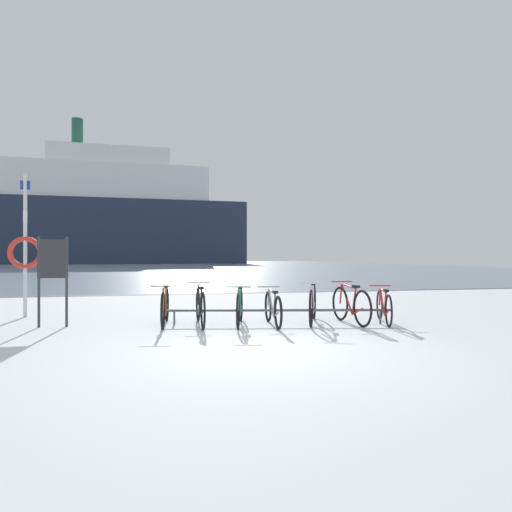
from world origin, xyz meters
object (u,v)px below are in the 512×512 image
(bicycle_5, at_px, (351,305))
(bicycle_6, at_px, (384,307))
(bicycle_1, at_px, (200,306))
(info_sign, at_px, (53,267))
(rescue_post, at_px, (25,249))
(ferry_ship, at_px, (116,216))
(bicycle_4, at_px, (313,304))
(bicycle_0, at_px, (165,307))
(bicycle_3, at_px, (273,308))
(bicycle_2, at_px, (240,307))

(bicycle_5, xyz_separation_m, bicycle_6, (0.66, -0.13, -0.03))
(bicycle_1, height_order, info_sign, info_sign)
(rescue_post, height_order, ferry_ship, ferry_ship)
(bicycle_4, xyz_separation_m, rescue_post, (-5.98, 2.21, 1.14))
(bicycle_4, bearing_deg, ferry_ship, 98.15)
(ferry_ship, bearing_deg, bicycle_5, -81.35)
(bicycle_6, height_order, rescue_post, rescue_post)
(bicycle_0, height_order, bicycle_3, bicycle_0)
(bicycle_2, relative_size, rescue_post, 0.51)
(ferry_ship, bearing_deg, bicycle_4, -81.85)
(bicycle_0, bearing_deg, bicycle_2, -11.72)
(rescue_post, bearing_deg, bicycle_4, -20.24)
(bicycle_5, relative_size, info_sign, 0.96)
(ferry_ship, bearing_deg, rescue_post, -86.06)
(rescue_post, bearing_deg, bicycle_3, -24.37)
(bicycle_4, bearing_deg, bicycle_3, -172.58)
(info_sign, distance_m, rescue_post, 1.92)
(info_sign, xyz_separation_m, ferry_ship, (-6.17, 77.75, 7.77))
(bicycle_5, height_order, rescue_post, rescue_post)
(rescue_post, bearing_deg, bicycle_5, -19.80)
(bicycle_4, bearing_deg, bicycle_5, -16.15)
(bicycle_4, bearing_deg, bicycle_1, 175.57)
(bicycle_2, height_order, bicycle_4, bicycle_4)
(bicycle_0, xyz_separation_m, bicycle_5, (3.67, -0.55, 0.01))
(bicycle_4, xyz_separation_m, info_sign, (-5.05, 0.57, 0.78))
(bicycle_3, height_order, rescue_post, rescue_post)
(bicycle_4, relative_size, info_sign, 0.97)
(bicycle_1, distance_m, bicycle_5, 3.02)
(bicycle_5, bearing_deg, bicycle_6, -11.33)
(bicycle_2, height_order, bicycle_5, bicycle_5)
(rescue_post, xyz_separation_m, ferry_ship, (-5.24, 76.11, 7.41))
(bicycle_1, distance_m, info_sign, 2.92)
(bicycle_4, xyz_separation_m, bicycle_5, (0.73, -0.21, -0.01))
(bicycle_0, height_order, info_sign, info_sign)
(bicycle_1, distance_m, ferry_ship, 79.12)
(bicycle_4, bearing_deg, bicycle_0, 173.37)
(bicycle_2, distance_m, bicycle_3, 0.65)
(bicycle_0, height_order, ferry_ship, ferry_ship)
(bicycle_0, distance_m, bicycle_6, 4.39)
(bicycle_3, bearing_deg, bicycle_0, 167.65)
(info_sign, bearing_deg, bicycle_0, -6.19)
(bicycle_0, relative_size, ferry_ship, 0.04)
(bicycle_1, height_order, bicycle_4, bicycle_4)
(bicycle_3, height_order, bicycle_6, bicycle_6)
(bicycle_4, relative_size, ferry_ship, 0.04)
(bicycle_2, xyz_separation_m, bicycle_6, (2.89, -0.39, -0.02))
(info_sign, height_order, ferry_ship, ferry_ship)
(bicycle_4, distance_m, info_sign, 5.14)
(bicycle_4, bearing_deg, rescue_post, 159.76)
(bicycle_1, distance_m, bicycle_4, 2.27)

